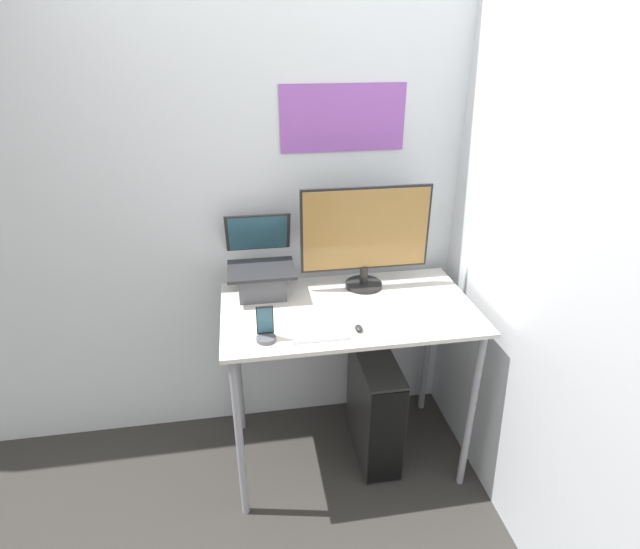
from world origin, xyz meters
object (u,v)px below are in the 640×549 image
(computer_tower, at_px, (374,406))
(monitor, at_px, (366,236))
(laptop, at_px, (261,274))
(cell_phone, at_px, (266,330))
(mouse, at_px, (359,328))
(keyboard, at_px, (320,333))

(computer_tower, bearing_deg, monitor, 101.06)
(laptop, bearing_deg, cell_phone, -91.24)
(computer_tower, bearing_deg, mouse, -126.20)
(keyboard, height_order, mouse, mouse)
(monitor, distance_m, computer_tower, 0.92)
(laptop, height_order, mouse, laptop)
(keyboard, height_order, cell_phone, cell_phone)
(mouse, bearing_deg, laptop, 133.27)
(cell_phone, xyz_separation_m, computer_tower, (0.56, 0.22, -0.67))
(laptop, relative_size, computer_tower, 0.62)
(monitor, xyz_separation_m, cell_phone, (-0.52, -0.41, -0.23))
(keyboard, xyz_separation_m, cell_phone, (-0.23, -0.00, 0.04))
(keyboard, distance_m, cell_phone, 0.23)
(keyboard, distance_m, computer_tower, 0.75)
(monitor, distance_m, keyboard, 0.57)
(laptop, xyz_separation_m, computer_tower, (0.55, -0.20, -0.73))
(laptop, distance_m, monitor, 0.54)
(monitor, relative_size, computer_tower, 1.07)
(laptop, xyz_separation_m, monitor, (0.51, -0.01, 0.17))
(laptop, distance_m, mouse, 0.58)
(mouse, distance_m, cell_phone, 0.40)
(mouse, xyz_separation_m, computer_tower, (0.16, 0.22, -0.64))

